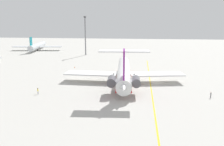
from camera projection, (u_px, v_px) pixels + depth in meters
ground at (155, 83)px, 85.00m from camera, size 353.88×353.88×0.00m
main_jetliner at (124, 73)px, 83.57m from camera, size 45.74×40.56×13.32m
airliner_far_right at (38, 46)px, 168.75m from camera, size 32.66×32.37×9.76m
ground_crew_near_nose at (211, 94)px, 68.86m from camera, size 0.27×0.40×1.69m
ground_crew_near_tail at (38, 90)px, 72.18m from camera, size 0.35×0.34×1.78m
safety_cone_nose at (75, 67)px, 110.45m from camera, size 0.40×0.40×0.55m
taxiway_centreline at (150, 83)px, 84.64m from camera, size 91.84×0.38×0.01m
light_mast at (85, 34)px, 144.66m from camera, size 4.00×0.70×22.24m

